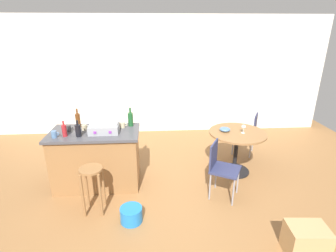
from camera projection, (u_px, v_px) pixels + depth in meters
ground_plane at (162, 203)px, 3.77m from camera, size 8.80×8.80×0.00m
back_wall at (156, 76)px, 6.01m from camera, size 8.00×0.10×2.70m
kitchen_island at (97, 158)px, 4.09m from camera, size 1.36×0.73×0.91m
wooden_stool at (92, 181)px, 3.45m from camera, size 0.31×0.31×0.67m
dining_table at (237, 142)px, 4.41m from camera, size 0.96×0.96×0.75m
folding_chair_near at (221, 166)px, 3.78m from camera, size 0.54×0.54×0.85m
folding_chair_far at (248, 131)px, 5.10m from camera, size 0.54×0.54×0.85m
toolbox at (104, 128)px, 3.87m from camera, size 0.44×0.29×0.15m
bottle_0 at (78, 130)px, 3.72m from camera, size 0.08×0.08×0.25m
bottle_1 at (131, 119)px, 4.13m from camera, size 0.08×0.08×0.30m
bottle_2 at (78, 120)px, 4.09m from camera, size 0.07×0.07×0.30m
bottle_3 at (64, 130)px, 3.73m from camera, size 0.07×0.07×0.24m
cup_0 at (68, 128)px, 3.92m from camera, size 0.12×0.09×0.10m
cup_1 at (123, 125)px, 4.09m from camera, size 0.12×0.08×0.08m
cup_2 at (84, 127)px, 3.99m from camera, size 0.12×0.08×0.08m
cup_3 at (54, 134)px, 3.70m from camera, size 0.12×0.08×0.10m
wine_glass at (244, 127)px, 4.27m from camera, size 0.07×0.07×0.14m
serving_bowl at (225, 129)px, 4.37m from camera, size 0.18×0.18×0.07m
cardboard_box at (306, 241)px, 2.86m from camera, size 0.45×0.35×0.36m
plastic_bucket at (131, 215)px, 3.38m from camera, size 0.29×0.29×0.20m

